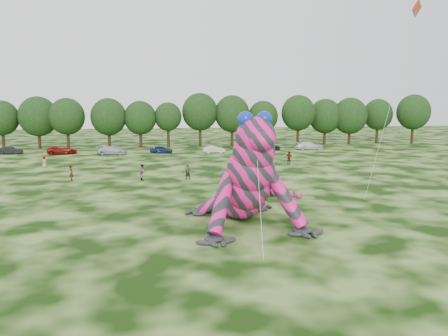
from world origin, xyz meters
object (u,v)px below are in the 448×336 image
tree_15 (350,121)px  car_6 (267,146)px  tree_9 (168,125)px  tree_12 (263,123)px  tree_8 (140,124)px  tree_5 (38,123)px  spectator_4 (44,162)px  flying_kite (412,24)px  spectator_3 (289,158)px  tree_7 (109,123)px  spectator_0 (71,173)px  car_2 (62,150)px  inflatable_gecko (236,164)px  tree_14 (325,121)px  spectator_2 (265,158)px  car_3 (112,150)px  tree_10 (200,120)px  car_7 (309,146)px  spectator_5 (188,172)px  tree_4 (2,125)px  tree_6 (67,124)px  spectator_1 (143,172)px  tree_17 (413,119)px  car_5 (214,149)px  tree_11 (232,121)px  car_1 (10,150)px  car_4 (161,149)px

tree_15 → car_6: bearing=-156.0°
tree_9 → tree_12: 18.95m
tree_8 → tree_12: (24.23, 0.75, 0.01)m
tree_5 → car_6: 43.06m
tree_9 → spectator_4: tree_9 is taller
flying_kite → spectator_3: size_ratio=8.99×
tree_7 → car_6: (28.75, -7.86, -4.04)m
spectator_0 → tree_12: bearing=-44.7°
car_2 → inflatable_gecko: bearing=-164.0°
tree_12 → spectator_0: size_ratio=5.20×
tree_14 → spectator_2: 33.38m
car_3 → spectator_2: spectator_2 is taller
tree_10 → car_7: (19.28, -9.75, -4.51)m
tree_10 → spectator_5: 38.18m
tree_10 → car_6: (11.27, -9.63, -4.56)m
tree_4 → inflatable_gecko: bearing=-57.7°
tree_12 → tree_8: bearing=-178.2°
flying_kite → tree_6: size_ratio=1.75×
tree_14 → spectator_1: tree_14 is taller
tree_9 → tree_10: bearing=11.0°
tree_17 → car_5: size_ratio=2.73×
car_2 → spectator_2: 35.35m
car_6 → tree_8: bearing=70.1°
tree_4 → spectator_1: size_ratio=5.02×
tree_11 → tree_4: bearing=179.3°
car_3 → spectator_1: 25.92m
tree_12 → car_6: size_ratio=1.79×
tree_7 → spectator_1: bearing=-78.3°
car_1 → car_4: (25.38, -2.69, 0.00)m
tree_11 → tree_15: (24.69, -0.42, -0.22)m
car_7 → tree_14: bearing=-32.0°
tree_12 → tree_11: bearing=175.8°
tree_10 → tree_6: bearing=-175.7°
tree_8 → car_3: bearing=-112.6°
tree_6 → spectator_2: (31.69, -24.91, -3.87)m
tree_9 → tree_4: bearing=177.5°
spectator_1 → inflatable_gecko: bearing=-172.8°
tree_12 → tree_14: bearing=4.2°
flying_kite → spectator_3: 30.01m
tree_12 → car_2: 38.35m
tree_6 → car_5: tree_6 is taller
tree_8 → tree_15: size_ratio=0.93×
tree_6 → tree_11: tree_11 is taller
tree_5 → spectator_1: 42.62m
car_1 → car_4: car_4 is taller
car_3 → tree_8: bearing=-16.0°
flying_kite → car_3: bearing=122.9°
tree_4 → car_2: size_ratio=1.84×
tree_4 → tree_9: (30.71, -1.37, -0.19)m
tree_15 → tree_6: bearing=-178.9°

